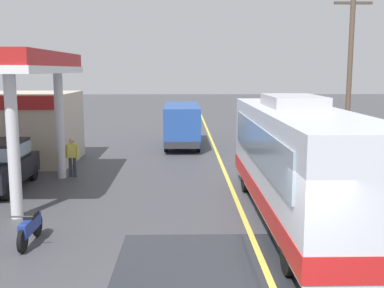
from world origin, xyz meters
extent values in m
plane|color=#424247|center=(0.00, 20.00, 0.00)|extent=(120.00, 120.00, 0.00)
cube|color=#D8CC4C|center=(0.00, 15.00, 0.00)|extent=(0.16, 50.00, 0.01)
cube|color=#26282D|center=(-1.45, 1.71, 0.00)|extent=(3.97, 4.89, 0.01)
cube|color=silver|center=(1.60, 5.48, 1.88)|extent=(2.50, 11.00, 2.90)
cube|color=red|center=(1.60, 5.48, 0.77)|extent=(2.54, 11.04, 0.56)
cube|color=#8C9EAD|center=(1.60, 0.04, 2.42)|extent=(2.30, 0.10, 1.40)
cube|color=#8C9EAD|center=(0.33, 5.48, 2.33)|extent=(0.06, 9.35, 1.10)
cube|color=#8C9EAD|center=(2.87, 5.48, 2.33)|extent=(0.06, 9.35, 1.10)
cube|color=white|center=(1.60, 0.05, 3.12)|extent=(1.75, 0.08, 0.32)
cube|color=#B2B2B7|center=(1.60, 6.48, 3.51)|extent=(1.60, 2.80, 0.36)
cylinder|color=black|center=(0.50, 1.58, 0.50)|extent=(0.30, 1.00, 1.00)
cylinder|color=black|center=(0.50, 8.78, 0.50)|extent=(0.30, 1.00, 1.00)
cylinder|color=black|center=(2.70, 8.78, 0.50)|extent=(0.30, 1.00, 1.00)
cylinder|color=silver|center=(-6.93, 5.76, 2.30)|extent=(0.36, 0.36, 4.60)
cylinder|color=silver|center=(-6.93, 11.16, 2.30)|extent=(0.36, 0.36, 4.60)
cube|color=beige|center=(-10.63, 14.66, 1.70)|extent=(7.00, 4.40, 3.40)
cube|color=black|center=(-8.74, 9.25, 0.72)|extent=(1.70, 4.20, 0.80)
cube|color=black|center=(-8.74, 9.45, 1.47)|extent=(1.50, 2.31, 0.70)
cube|color=#8C9EAD|center=(-8.74, 9.45, 1.47)|extent=(1.53, 2.35, 0.49)
cylinder|color=black|center=(-7.99, 7.75, 0.32)|extent=(0.20, 0.64, 0.64)
cylinder|color=black|center=(-7.99, 10.75, 0.32)|extent=(0.20, 0.64, 0.64)
cube|color=#264C9E|center=(-1.89, 19.37, 1.39)|extent=(2.00, 6.00, 2.10)
cube|color=#8C9EAD|center=(-1.89, 19.37, 1.79)|extent=(2.04, 5.10, 0.80)
cube|color=#2D2D33|center=(-1.89, 16.32, 0.54)|extent=(1.90, 0.16, 0.36)
cylinder|color=black|center=(-2.77, 17.37, 0.38)|extent=(0.22, 0.76, 0.76)
cylinder|color=black|center=(-1.01, 17.37, 0.38)|extent=(0.22, 0.76, 0.76)
cylinder|color=black|center=(-2.77, 21.37, 0.38)|extent=(0.22, 0.76, 0.76)
cylinder|color=black|center=(-1.01, 21.37, 0.38)|extent=(0.22, 0.76, 0.76)
cylinder|color=black|center=(-5.83, 2.97, 0.30)|extent=(0.10, 0.60, 0.60)
cylinder|color=black|center=(-5.83, 4.17, 0.30)|extent=(0.10, 0.60, 0.60)
cube|color=navy|center=(-5.83, 3.57, 0.50)|extent=(0.20, 1.30, 0.36)
cube|color=black|center=(-5.83, 3.72, 0.72)|extent=(0.24, 0.60, 0.12)
cylinder|color=#2D2D33|center=(-5.83, 3.02, 0.90)|extent=(0.55, 0.04, 0.04)
cylinder|color=#33333F|center=(-6.62, 11.41, 0.41)|extent=(0.14, 0.14, 0.82)
cylinder|color=#33333F|center=(-6.44, 11.41, 0.41)|extent=(0.14, 0.14, 0.82)
cube|color=#D8CC4C|center=(-6.53, 11.41, 1.12)|extent=(0.36, 0.22, 0.60)
sphere|color=tan|center=(-6.53, 11.41, 1.55)|extent=(0.22, 0.22, 0.22)
cylinder|color=#D8CC4C|center=(-6.76, 11.41, 1.07)|extent=(0.09, 0.09, 0.58)
cylinder|color=#D8CC4C|center=(-6.30, 11.41, 1.07)|extent=(0.09, 0.09, 0.58)
cylinder|color=brown|center=(6.15, 14.42, 4.09)|extent=(0.24, 0.24, 8.18)
cube|color=#4C3D33|center=(6.15, 14.42, 7.58)|extent=(1.80, 0.12, 0.12)
camera|label=1|loc=(-1.87, -8.22, 4.47)|focal=44.06mm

